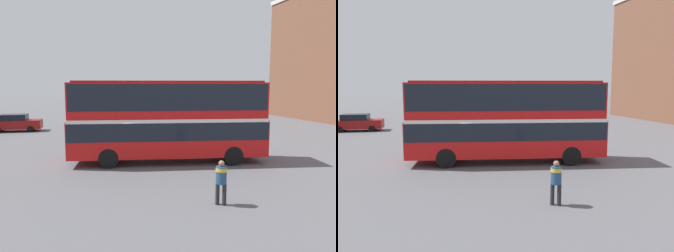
{
  "view_description": "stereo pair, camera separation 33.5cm",
  "coord_description": "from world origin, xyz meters",
  "views": [
    {
      "loc": [
        -3.4,
        -18.49,
        4.55
      ],
      "look_at": [
        1.46,
        -0.28,
        2.13
      ],
      "focal_mm": 35.0,
      "sensor_mm": 36.0,
      "label": 1
    },
    {
      "loc": [
        -3.08,
        -18.57,
        4.55
      ],
      "look_at": [
        1.46,
        -0.28,
        2.13
      ],
      "focal_mm": 35.0,
      "sensor_mm": 36.0,
      "label": 2
    }
  ],
  "objects": [
    {
      "name": "double_decker_bus",
      "position": [
        1.46,
        -0.28,
        2.72
      ],
      "size": [
        11.47,
        4.37,
        4.74
      ],
      "rotation": [
        0.0,
        0.0,
        -0.16
      ],
      "color": "red",
      "rests_on": "ground_plane"
    },
    {
      "name": "ground_plane",
      "position": [
        0.0,
        0.0,
        0.0
      ],
      "size": [
        240.0,
        240.0,
        0.0
      ],
      "primitive_type": "plane",
      "color": "#5B5B60"
    },
    {
      "name": "parked_car_kerb_near",
      "position": [
        6.61,
        10.91,
        0.81
      ],
      "size": [
        4.69,
        2.04,
        1.6
      ],
      "rotation": [
        0.0,
        0.0,
        0.07
      ],
      "color": "silver",
      "rests_on": "ground_plane"
    },
    {
      "name": "parked_car_kerb_far",
      "position": [
        -9.55,
        15.71,
        0.83
      ],
      "size": [
        4.71,
        2.06,
        1.67
      ],
      "rotation": [
        0.0,
        0.0,
        -0.04
      ],
      "color": "maroon",
      "rests_on": "ground_plane"
    },
    {
      "name": "pedestrian_foreground",
      "position": [
        1.61,
        -7.48,
        1.05
      ],
      "size": [
        0.58,
        0.58,
        1.72
      ],
      "rotation": [
        0.0,
        0.0,
        4.14
      ],
      "color": "#232328",
      "rests_on": "ground_plane"
    }
  ]
}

